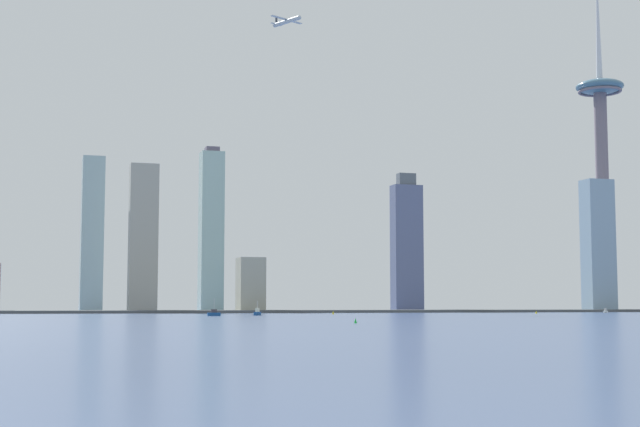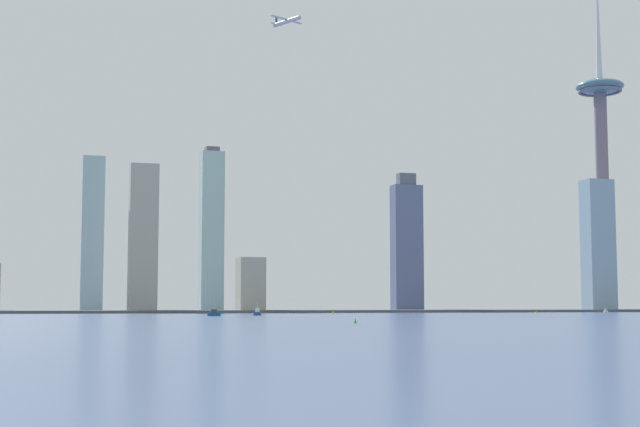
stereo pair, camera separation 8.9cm
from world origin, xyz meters
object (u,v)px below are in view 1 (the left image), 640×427
(skyscraper_5, at_px, (143,238))
(airplane, at_px, (287,21))
(skyscraper_1, at_px, (407,246))
(channel_buoy_0, at_px, (356,321))
(skyscraper_4, at_px, (92,234))
(boat_0, at_px, (214,313))
(observation_tower, at_px, (601,134))
(channel_buoy_2, at_px, (333,313))
(channel_buoy_1, at_px, (536,312))
(skyscraper_0, at_px, (251,285))
(boat_2, at_px, (605,311))
(skyscraper_2, at_px, (598,245))
(boat_4, at_px, (257,313))
(skyscraper_6, at_px, (211,231))

(skyscraper_5, height_order, airplane, airplane)
(skyscraper_1, bearing_deg, channel_buoy_0, -114.16)
(skyscraper_4, relative_size, boat_0, 13.07)
(observation_tower, xyz_separation_m, channel_buoy_0, (-413.58, -459.24, -172.63))
(observation_tower, xyz_separation_m, channel_buoy_2, (-327.84, -161.37, -172.39))
(skyscraper_4, xyz_separation_m, skyscraper_5, (39.69, -55.99, -6.29))
(channel_buoy_1, distance_m, channel_buoy_2, 164.43)
(airplane, bearing_deg, skyscraper_0, -126.26)
(boat_2, height_order, airplane, airplane)
(boat_2, bearing_deg, boat_0, -19.37)
(skyscraper_1, height_order, channel_buoy_1, skyscraper_1)
(skyscraper_2, height_order, boat_4, skyscraper_2)
(boat_0, bearing_deg, skyscraper_4, 101.43)
(boat_4, relative_size, channel_buoy_0, 4.82)
(boat_0, bearing_deg, skyscraper_6, 81.41)
(skyscraper_2, bearing_deg, skyscraper_5, 173.34)
(boat_2, distance_m, channel_buoy_0, 496.08)
(boat_0, height_order, airplane, airplane)
(skyscraper_4, xyz_separation_m, channel_buoy_2, (152.87, -238.87, -68.92))
(skyscraper_4, xyz_separation_m, airplane, (152.99, -110.01, 178.90))
(skyscraper_1, distance_m, skyscraper_4, 290.35)
(skyscraper_5, xyz_separation_m, channel_buoy_2, (113.18, -182.87, -62.64))
(skyscraper_5, xyz_separation_m, boat_2, (372.32, -124.17, -62.47))
(skyscraper_5, relative_size, boat_4, 13.83)
(boat_2, bearing_deg, airplane, -54.20)
(boat_4, height_order, airplane, airplane)
(skyscraper_1, relative_size, skyscraper_6, 0.86)
(observation_tower, height_order, skyscraper_5, observation_tower)
(skyscraper_0, bearing_deg, observation_tower, 4.46)
(skyscraper_5, bearing_deg, channel_buoy_2, -58.25)
(skyscraper_0, height_order, skyscraper_1, skyscraper_1)
(boat_0, bearing_deg, airplane, 64.95)
(boat_2, xyz_separation_m, airplane, (-259.02, 70.16, 247.65))
(boat_0, xyz_separation_m, boat_2, (356.63, 127.52, -0.17))
(skyscraper_1, xyz_separation_m, skyscraper_4, (-286.14, 48.54, 8.44))
(skyscraper_0, relative_size, skyscraper_4, 0.33)
(skyscraper_0, relative_size, skyscraper_6, 0.30)
(boat_4, bearing_deg, observation_tower, -31.16)
(skyscraper_6, bearing_deg, skyscraper_4, 172.17)
(boat_2, relative_size, boat_4, 0.75)
(skyscraper_6, bearing_deg, boat_2, -28.43)
(channel_buoy_1, bearing_deg, channel_buoy_2, -177.60)
(airplane, bearing_deg, channel_buoy_1, 26.03)
(channel_buoy_2, bearing_deg, observation_tower, 26.21)
(observation_tower, height_order, channel_buoy_2, observation_tower)
(skyscraper_0, xyz_separation_m, skyscraper_4, (-123.32, 105.36, 47.30))
(skyscraper_0, bearing_deg, channel_buoy_1, -33.15)
(skyscraper_0, height_order, boat_2, skyscraper_0)
(boat_4, bearing_deg, skyscraper_0, 19.53)
(boat_4, relative_size, airplane, 0.29)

